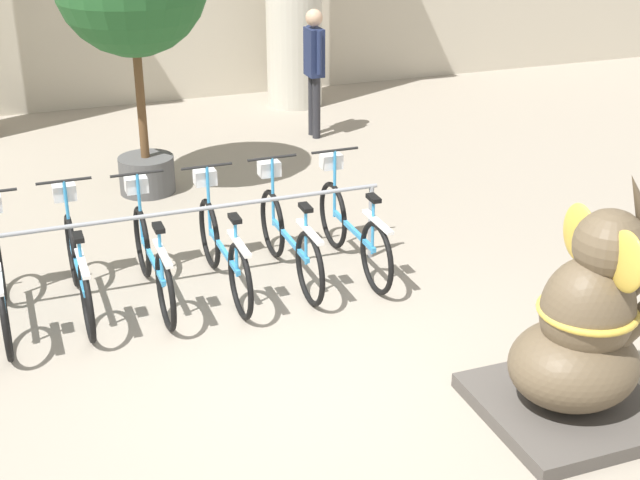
% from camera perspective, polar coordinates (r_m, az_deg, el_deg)
% --- Properties ---
extents(ground_plane, '(60.00, 60.00, 0.00)m').
position_cam_1_polar(ground_plane, '(6.85, -0.34, -9.19)').
color(ground_plane, gray).
extents(bike_rack, '(5.07, 0.05, 0.77)m').
position_cam_1_polar(bike_rack, '(8.01, -13.23, 0.41)').
color(bike_rack, gray).
rests_on(bike_rack, ground_plane).
extents(bicycle_2, '(0.48, 1.76, 1.05)m').
position_cam_1_polar(bicycle_2, '(7.92, -19.77, -2.47)').
color(bicycle_2, black).
rests_on(bicycle_2, ground_plane).
extents(bicycle_3, '(0.48, 1.76, 1.05)m').
position_cam_1_polar(bicycle_3, '(7.99, -15.25, -1.61)').
color(bicycle_3, black).
rests_on(bicycle_3, ground_plane).
extents(bicycle_4, '(0.48, 1.76, 1.05)m').
position_cam_1_polar(bicycle_4, '(8.03, -10.71, -1.05)').
color(bicycle_4, black).
rests_on(bicycle_4, ground_plane).
extents(bicycle_5, '(0.48, 1.76, 1.05)m').
position_cam_1_polar(bicycle_5, '(8.12, -6.25, -0.47)').
color(bicycle_5, black).
rests_on(bicycle_5, ground_plane).
extents(bicycle_6, '(0.48, 1.76, 1.05)m').
position_cam_1_polar(bicycle_6, '(8.30, -2.02, 0.23)').
color(bicycle_6, black).
rests_on(bicycle_6, ground_plane).
extents(bicycle_7, '(0.48, 1.76, 1.05)m').
position_cam_1_polar(bicycle_7, '(8.50, 2.07, 0.83)').
color(bicycle_7, black).
rests_on(bicycle_7, ground_plane).
extents(elephant_statue, '(1.22, 1.22, 1.83)m').
position_cam_1_polar(elephant_statue, '(6.47, 16.49, -5.97)').
color(elephant_statue, '#4C4742').
rests_on(elephant_statue, ground_plane).
extents(person_pedestrian, '(0.23, 0.47, 1.76)m').
position_cam_1_polar(person_pedestrian, '(12.32, -0.38, 11.38)').
color(person_pedestrian, '#28282D').
rests_on(person_pedestrian, ground_plane).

